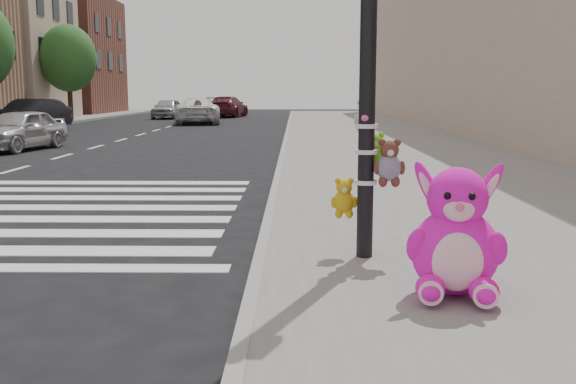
# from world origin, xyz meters

# --- Properties ---
(ground) EXTENTS (120.00, 120.00, 0.00)m
(ground) POSITION_xyz_m (0.00, 0.00, 0.00)
(ground) COLOR black
(ground) RESTS_ON ground
(sidewalk_near) EXTENTS (7.00, 80.00, 0.14)m
(sidewalk_near) POSITION_xyz_m (5.00, 10.00, 0.07)
(sidewalk_near) COLOR slate
(sidewalk_near) RESTS_ON ground
(curb_edge) EXTENTS (0.12, 80.00, 0.15)m
(curb_edge) POSITION_xyz_m (1.55, 10.00, 0.07)
(curb_edge) COLOR gray
(curb_edge) RESTS_ON ground
(bld_far_d) EXTENTS (6.00, 8.00, 10.00)m
(bld_far_d) POSITION_xyz_m (-15.50, 35.00, 5.00)
(bld_far_d) COLOR #BDA591
(bld_far_d) RESTS_ON ground
(bld_far_e) EXTENTS (6.00, 10.00, 9.00)m
(bld_far_e) POSITION_xyz_m (-15.50, 46.00, 4.50)
(bld_far_e) COLOR brown
(bld_far_e) RESTS_ON ground
(bld_near) EXTENTS (5.00, 60.00, 10.00)m
(bld_near) POSITION_xyz_m (10.50, 20.00, 5.00)
(bld_near) COLOR #BDA591
(bld_near) RESTS_ON ground
(signal_pole) EXTENTS (0.72, 0.50, 4.00)m
(signal_pole) POSITION_xyz_m (2.62, 1.82, 1.73)
(signal_pole) COLOR black
(signal_pole) RESTS_ON sidewalk_near
(tree_far_c) EXTENTS (3.20, 3.20, 5.44)m
(tree_far_c) POSITION_xyz_m (-11.20, 33.00, 3.65)
(tree_far_c) COLOR #382619
(tree_far_c) RESTS_ON sidewalk_far
(pink_bunny) EXTENTS (0.80, 0.90, 1.11)m
(pink_bunny) POSITION_xyz_m (3.19, 0.57, 0.59)
(pink_bunny) COLOR #FC15C9
(pink_bunny) RESTS_ON sidewalk_near
(red_teddy) EXTENTS (0.12, 0.09, 0.18)m
(red_teddy) POSITION_xyz_m (3.40, 1.46, 0.23)
(red_teddy) COLOR #A81910
(red_teddy) RESTS_ON sidewalk_near
(car_silver_far) EXTENTS (2.08, 3.87, 1.25)m
(car_silver_far) POSITION_xyz_m (-6.50, 14.96, 0.63)
(car_silver_far) COLOR #BABABF
(car_silver_far) RESTS_ON ground
(car_dark_far) EXTENTS (2.20, 4.59, 1.45)m
(car_dark_far) POSITION_xyz_m (-9.80, 24.00, 0.73)
(car_dark_far) COLOR black
(car_dark_far) RESTS_ON ground
(car_white_near) EXTENTS (2.93, 5.32, 1.41)m
(car_white_near) POSITION_xyz_m (-3.50, 31.35, 0.71)
(car_white_near) COLOR silver
(car_white_near) RESTS_ON ground
(car_maroon_near) EXTENTS (2.71, 5.18, 1.43)m
(car_maroon_near) POSITION_xyz_m (-2.84, 40.71, 0.72)
(car_maroon_near) COLOR #541823
(car_maroon_near) RESTS_ON ground
(car_silver_deep) EXTENTS (1.71, 3.93, 1.32)m
(car_silver_deep) POSITION_xyz_m (-6.50, 37.83, 0.66)
(car_silver_deep) COLOR #ABAAAF
(car_silver_deep) RESTS_ON ground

